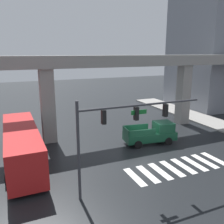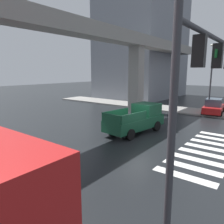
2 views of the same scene
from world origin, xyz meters
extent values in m
plane|color=black|center=(0.00, 0.00, 0.00)|extent=(120.00, 120.00, 0.00)
cube|color=silver|center=(-3.85, -4.98, 0.01)|extent=(0.55, 2.80, 0.01)
cube|color=silver|center=(-2.75, -4.98, 0.01)|extent=(0.55, 2.80, 0.01)
cube|color=silver|center=(-1.65, -4.98, 0.01)|extent=(0.55, 2.80, 0.01)
cube|color=silver|center=(-0.55, -4.98, 0.01)|extent=(0.55, 2.80, 0.01)
cube|color=silver|center=(0.55, -4.98, 0.01)|extent=(0.55, 2.80, 0.01)
cube|color=silver|center=(1.65, -4.98, 0.01)|extent=(0.55, 2.80, 0.01)
cube|color=silver|center=(2.75, -4.98, 0.01)|extent=(0.55, 2.80, 0.01)
cube|color=silver|center=(3.85, -4.98, 0.01)|extent=(0.55, 2.80, 0.01)
cube|color=gray|center=(0.00, 4.89, 7.90)|extent=(48.12, 1.86, 1.20)
cube|color=gray|center=(8.30, 4.89, 3.65)|extent=(1.30, 1.30, 7.30)
cube|color=gray|center=(11.99, 2.00, 0.07)|extent=(4.00, 36.00, 0.15)
cube|color=#14472D|center=(0.71, 0.36, 0.78)|extent=(5.30, 2.55, 0.80)
cube|color=#14472D|center=(2.15, 0.17, 1.63)|extent=(1.91, 1.95, 0.90)
cube|color=#3F5160|center=(2.61, 0.11, 1.63)|extent=(0.32, 1.67, 0.77)
cube|color=#14472D|center=(-0.31, 1.37, 1.48)|extent=(2.64, 0.44, 0.60)
cube|color=#14472D|center=(-0.54, -0.36, 1.48)|extent=(2.64, 0.44, 0.60)
cube|color=#14472D|center=(-1.77, 0.68, 1.48)|extent=(0.33, 1.75, 0.60)
cylinder|color=black|center=(2.40, 1.05, 0.38)|extent=(0.79, 0.38, 0.76)
cylinder|color=black|center=(2.16, -0.74, 0.38)|extent=(0.79, 0.38, 0.76)
cylinder|color=black|center=(-0.74, 1.46, 0.38)|extent=(0.79, 0.38, 0.76)
cylinder|color=black|center=(-0.97, -0.33, 0.38)|extent=(0.79, 0.38, 0.76)
cylinder|color=black|center=(-9.89, -2.36, 0.48)|extent=(0.36, 0.96, 0.96)
cube|color=red|center=(11.74, -2.72, 0.64)|extent=(4.48, 2.25, 0.64)
cube|color=#384756|center=(11.64, -2.73, 1.34)|extent=(2.39, 1.75, 0.76)
cylinder|color=black|center=(12.96, -1.71, 0.32)|extent=(0.66, 0.31, 0.64)
cylinder|color=black|center=(13.16, -3.42, 0.32)|extent=(0.66, 0.31, 0.64)
cylinder|color=black|center=(10.31, -2.02, 0.32)|extent=(0.66, 0.31, 0.64)
cylinder|color=black|center=(10.51, -3.73, 0.32)|extent=(0.66, 0.31, 0.64)
cylinder|color=#38383D|center=(-8.25, -6.04, 3.10)|extent=(0.18, 0.18, 6.20)
cylinder|color=#38383D|center=(-3.95, -6.04, 5.60)|extent=(8.60, 0.14, 0.14)
cube|color=black|center=(-6.65, -6.04, 5.08)|extent=(0.24, 0.32, 0.84)
sphere|color=orange|center=(-6.65, -6.04, 5.08)|extent=(0.17, 0.17, 0.17)
cube|color=black|center=(-4.45, -6.04, 5.08)|extent=(0.24, 0.32, 0.84)
sphere|color=orange|center=(-4.45, -6.04, 5.08)|extent=(0.17, 0.17, 0.17)
cube|color=#19722D|center=(-4.26, -6.04, 5.15)|extent=(1.10, 0.04, 0.28)
cylinder|color=#38383D|center=(10.79, -2.43, 3.50)|extent=(0.16, 0.16, 7.00)
ellipsoid|color=beige|center=(10.79, -2.43, 7.12)|extent=(0.44, 0.70, 0.24)
camera|label=1|loc=(-11.66, -18.92, 8.84)|focal=38.71mm
camera|label=2|loc=(-12.66, -7.75, 4.56)|focal=34.12mm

